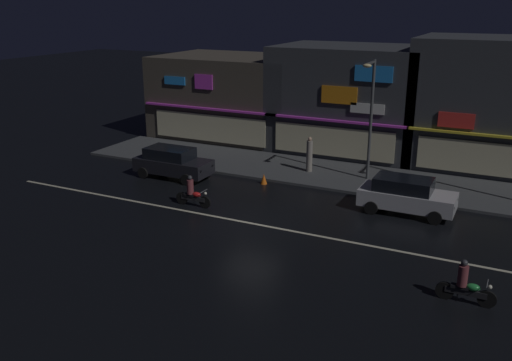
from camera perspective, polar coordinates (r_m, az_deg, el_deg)
ground_plane at (r=24.65m, az=-0.46°, el=-4.43°), size 140.00×140.00×0.00m
lane_divider_stripe at (r=24.65m, az=-0.46°, el=-4.42°), size 27.46×0.16×0.01m
sidewalk_far at (r=31.86m, az=6.28°, el=0.83°), size 28.90×5.15×0.14m
storefront_left_block at (r=35.04m, az=23.48°, el=7.19°), size 9.10×6.72×7.47m
storefront_center_block at (r=40.26m, az=-2.21°, el=8.60°), size 10.46×7.50×5.72m
storefront_right_block at (r=36.61m, az=9.71°, el=8.21°), size 9.38×6.89×6.72m
streetlamp_west at (r=29.82m, az=11.65°, el=7.10°), size 0.44×1.64×6.40m
pedestrian_on_sidewalk at (r=31.54m, az=5.50°, el=2.59°), size 0.34×0.34×2.00m
parked_car_near_kerb at (r=26.51m, az=15.14°, el=-1.44°), size 4.30×1.98×1.67m
parked_car_trailing at (r=31.15m, az=-8.57°, el=1.87°), size 4.30×1.98×1.67m
motorcycle_lead at (r=26.68m, az=-6.57°, el=-1.33°), size 1.90×0.60×1.52m
motorcycle_following at (r=19.47m, az=20.64°, el=-10.03°), size 1.90×0.60×1.52m
traffic_cone at (r=29.83m, az=0.81°, el=0.16°), size 0.36×0.36×0.55m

